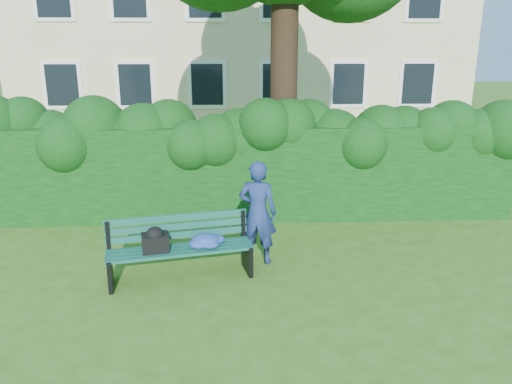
{
  "coord_description": "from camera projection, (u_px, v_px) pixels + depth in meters",
  "views": [
    {
      "loc": [
        -0.37,
        -7.21,
        3.24
      ],
      "look_at": [
        0.0,
        0.6,
        0.95
      ],
      "focal_mm": 35.0,
      "sensor_mm": 36.0,
      "label": 1
    }
  ],
  "objects": [
    {
      "name": "park_bench",
      "position": [
        182.0,
        245.0,
        7.14
      ],
      "size": [
        2.13,
        0.97,
        0.89
      ],
      "rotation": [
        0.0,
        0.0,
        0.21
      ],
      "color": "#0E4638",
      "rests_on": "ground"
    },
    {
      "name": "ground",
      "position": [
        258.0,
        261.0,
        7.84
      ],
      "size": [
        80.0,
        80.0,
        0.0
      ],
      "primitive_type": "plane",
      "color": "#375A18",
      "rests_on": "ground"
    },
    {
      "name": "hedge",
      "position": [
        252.0,
        171.0,
        9.69
      ],
      "size": [
        10.0,
        1.0,
        1.8
      ],
      "color": "black",
      "rests_on": "ground"
    },
    {
      "name": "man_reading",
      "position": [
        258.0,
        213.0,
        7.58
      ],
      "size": [
        0.67,
        0.53,
        1.61
      ],
      "primitive_type": "imported",
      "rotation": [
        0.0,
        0.0,
        2.87
      ],
      "color": "navy",
      "rests_on": "ground"
    }
  ]
}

